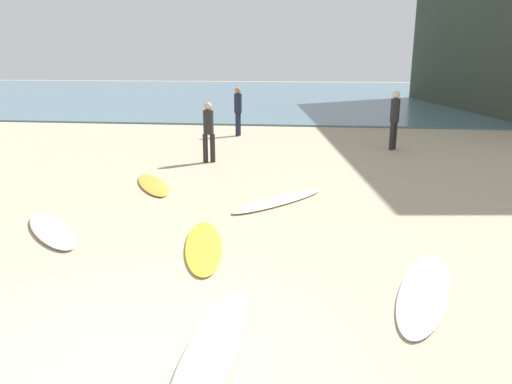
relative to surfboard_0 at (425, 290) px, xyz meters
name	(u,v)px	position (x,y,z in m)	size (l,w,h in m)	color
ground_plane	(113,368)	(-3.19, -1.91, -0.03)	(120.00, 120.00, 0.00)	tan
ocean_water	(295,93)	(-3.19, 34.95, 0.01)	(120.00, 40.00, 0.08)	slate
surfboard_0	(425,290)	(0.00, 0.00, 0.00)	(0.57, 2.45, 0.06)	white
surfboard_1	(52,230)	(-5.67, 1.45, 0.01)	(0.57, 2.14, 0.08)	silver
surfboard_2	(204,246)	(-3.02, 1.08, 0.00)	(0.56, 2.22, 0.07)	yellow
surfboard_3	(279,200)	(-2.07, 3.66, 0.01)	(0.51, 2.50, 0.08)	#E8EAC0
surfboard_4	(214,345)	(-2.32, -1.50, 0.01)	(0.52, 2.42, 0.09)	white
surfboard_6	(153,184)	(-5.01, 4.58, 0.00)	(0.56, 2.16, 0.07)	#F3A333
beachgoer_near	(209,129)	(-4.30, 7.30, 0.88)	(0.34, 0.34, 1.65)	black
beachgoer_mid	(238,109)	(-4.26, 12.13, 0.97)	(0.32, 0.34, 1.79)	#191E33
beachgoer_far	(395,117)	(1.04, 9.94, 1.00)	(0.39, 0.39, 1.83)	black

